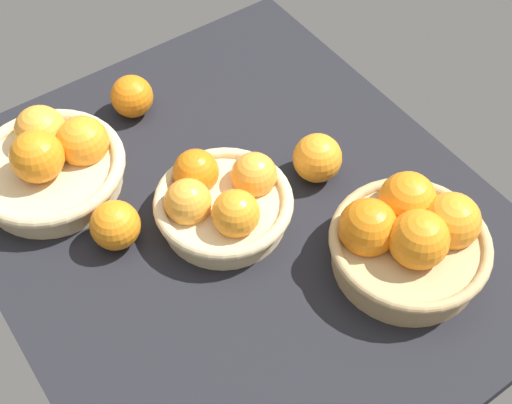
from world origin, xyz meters
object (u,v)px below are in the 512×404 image
Objects in this scene: basket_near_left at (409,238)px; loose_orange_side_gap at (317,158)px; loose_orange_back_gap at (132,96)px; basket_center at (222,201)px; basket_far_right at (51,162)px; loose_orange_front_gap at (115,225)px.

basket_near_left is 20.09cm from loose_orange_side_gap.
loose_orange_side_gap reaches higher than loose_orange_back_gap.
loose_orange_side_gap is (20.04, 0.56, -1.16)cm from basket_near_left.
basket_center is at bearing 179.97° from loose_orange_back_gap.
basket_far_right reaches higher than basket_center.
basket_near_left is at bearing -178.41° from loose_orange_side_gap.
basket_near_left is 2.94× the size of loose_orange_side_gap.
basket_far_right is 3.07× the size of loose_orange_side_gap.
basket_near_left reaches higher than loose_orange_front_gap.
basket_far_right is 18.57cm from loose_orange_back_gap.
loose_orange_front_gap is 0.95× the size of loose_orange_side_gap.
basket_center reaches higher than loose_orange_back_gap.
basket_far_right is at bearing 39.41° from basket_center.
loose_orange_side_gap is (-6.60, -31.73, 0.19)cm from loose_orange_front_gap.
loose_orange_side_gap is (-28.86, -16.77, 0.27)cm from loose_orange_back_gap.
loose_orange_back_gap is at bearing 30.16° from loose_orange_side_gap.
loose_orange_side_gap is at bearing -149.84° from loose_orange_back_gap.
basket_center is 2.89× the size of loose_orange_back_gap.
basket_center is at bearing -109.33° from loose_orange_front_gap.
basket_far_right is 3.23× the size of loose_orange_front_gap.
basket_near_left is 3.16× the size of loose_orange_back_gap.
loose_orange_front_gap is at bearing 70.67° from basket_center.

